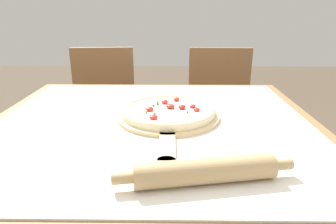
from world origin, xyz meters
The scene contains 7 objects.
dining_table centered at (0.00, 0.00, 0.65)m, with size 1.11×1.03×0.77m.
towel_cloth centered at (0.00, 0.00, 0.77)m, with size 1.03×0.95×0.00m.
pizza_peel centered at (0.05, 0.03, 0.78)m, with size 0.35×0.53×0.01m.
pizza centered at (0.05, 0.05, 0.80)m, with size 0.32×0.32×0.03m.
rolling_pin centered at (0.14, -0.35, 0.80)m, with size 0.39×0.11×0.06m.
chair_left centered at (-0.36, 0.83, 0.52)m, with size 0.43×0.43×0.90m.
chair_right centered at (0.36, 0.83, 0.52)m, with size 0.42×0.42×0.90m.
Camera 1 is at (0.06, -0.91, 1.13)m, focal length 32.00 mm.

